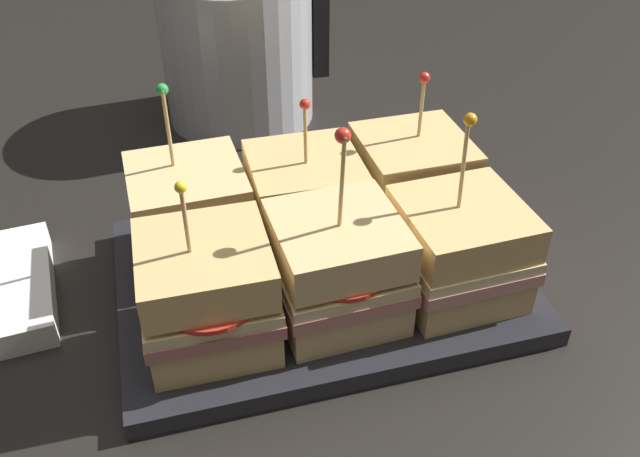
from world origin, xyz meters
TOP-DOWN VIEW (x-y plane):
  - ground_plane at (0.00, 0.00)m, footprint 6.00×6.00m
  - serving_platter at (0.00, 0.00)m, footprint 0.35×0.25m
  - sandwich_front_left at (-0.10, -0.05)m, footprint 0.10×0.10m
  - sandwich_front_center at (-0.00, -0.05)m, footprint 0.10×0.10m
  - sandwich_front_right at (0.10, -0.05)m, footprint 0.10×0.10m
  - sandwich_back_left at (-0.10, 0.05)m, footprint 0.10×0.10m
  - sandwich_back_center at (-0.00, 0.05)m, footprint 0.10×0.10m
  - sandwich_back_right at (0.10, 0.05)m, footprint 0.10×0.10m
  - kettle_steel at (-0.01, 0.35)m, footprint 0.20×0.18m

SIDE VIEW (x-z plane):
  - ground_plane at x=0.00m, z-range 0.00..0.00m
  - serving_platter at x=0.00m, z-range 0.00..0.02m
  - sandwich_back_center at x=0.00m, z-range -0.01..0.13m
  - sandwich_front_right at x=0.10m, z-range -0.02..0.14m
  - sandwich_front_left at x=-0.10m, z-range -0.01..0.14m
  - sandwich_back_right at x=0.10m, z-range -0.01..0.14m
  - sandwich_back_left at x=-0.10m, z-range -0.02..0.14m
  - sandwich_front_center at x=0.00m, z-range -0.02..0.15m
  - kettle_steel at x=-0.01m, z-range -0.01..0.20m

